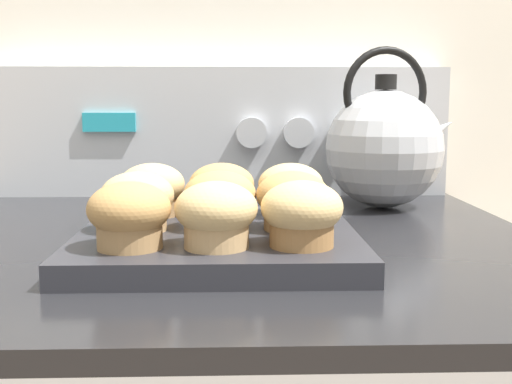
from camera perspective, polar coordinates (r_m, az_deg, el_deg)
control_panel at (r=1.00m, az=-3.36°, el=5.39°), size 0.71×0.07×0.19m
muffin_pan at (r=0.63m, az=-3.41°, el=-4.33°), size 0.27×0.27×0.02m
muffin_r0_c0 at (r=0.55m, az=-11.20°, el=-2.02°), size 0.07×0.07×0.06m
muffin_r0_c1 at (r=0.54m, az=-3.56°, el=-2.01°), size 0.07×0.07×0.06m
muffin_r0_c2 at (r=0.55m, az=4.09°, el=-1.92°), size 0.07×0.07×0.06m
muffin_r1_c0 at (r=0.62m, az=-10.51°, el=-0.80°), size 0.07×0.07×0.06m
muffin_r1_c1 at (r=0.62m, az=-3.24°, el=-0.70°), size 0.07×0.07×0.06m
muffin_r1_c2 at (r=0.62m, az=3.26°, el=-0.74°), size 0.07×0.07×0.06m
muffin_r2_c0 at (r=0.70m, az=-9.22°, el=0.23°), size 0.07×0.07×0.06m
muffin_r2_c1 at (r=0.70m, az=-3.07°, el=0.26°), size 0.07×0.07×0.06m
muffin_r2_c2 at (r=0.69m, az=3.10°, el=0.25°), size 0.07×0.07×0.06m
tea_kettle at (r=0.89m, az=11.40°, el=3.99°), size 0.19×0.16×0.22m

